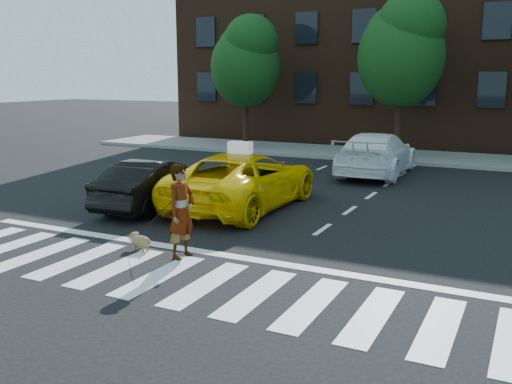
% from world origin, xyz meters
% --- Properties ---
extents(ground, '(120.00, 120.00, 0.00)m').
position_xyz_m(ground, '(0.00, 0.00, 0.00)').
color(ground, black).
rests_on(ground, ground).
extents(crosswalk, '(13.00, 2.40, 0.01)m').
position_xyz_m(crosswalk, '(0.00, 0.00, 0.01)').
color(crosswalk, silver).
rests_on(crosswalk, ground).
extents(stop_line, '(12.00, 0.30, 0.01)m').
position_xyz_m(stop_line, '(0.00, 1.60, 0.01)').
color(stop_line, silver).
rests_on(stop_line, ground).
extents(sidewalk_far, '(30.00, 4.00, 0.15)m').
position_xyz_m(sidewalk_far, '(0.00, 17.50, 0.07)').
color(sidewalk_far, slate).
rests_on(sidewalk_far, ground).
extents(building, '(26.00, 10.00, 12.00)m').
position_xyz_m(building, '(0.00, 25.00, 6.00)').
color(building, '#3F2516').
rests_on(building, ground).
extents(tree_left, '(3.39, 3.38, 6.50)m').
position_xyz_m(tree_left, '(-6.97, 17.00, 4.44)').
color(tree_left, black).
rests_on(tree_left, ground).
extents(tree_mid, '(3.69, 3.69, 7.10)m').
position_xyz_m(tree_mid, '(0.53, 17.00, 4.85)').
color(tree_mid, black).
rests_on(tree_mid, ground).
extents(taxi, '(2.58, 5.59, 1.55)m').
position_xyz_m(taxi, '(-1.19, 5.65, 0.78)').
color(taxi, yellow).
rests_on(taxi, ground).
extents(black_sedan, '(1.56, 4.15, 1.35)m').
position_xyz_m(black_sedan, '(-3.38, 4.51, 0.68)').
color(black_sedan, black).
rests_on(black_sedan, ground).
extents(white_suv, '(2.34, 5.47, 1.57)m').
position_xyz_m(white_suv, '(0.74, 12.62, 0.79)').
color(white_suv, white).
rests_on(white_suv, ground).
extents(woman, '(0.53, 0.75, 1.93)m').
position_xyz_m(woman, '(-0.22, 1.10, 0.96)').
color(woman, '#999999').
rests_on(woman, ground).
extents(dog, '(0.64, 0.37, 0.37)m').
position_xyz_m(dog, '(-1.30, 1.11, 0.22)').
color(dog, '#8D6248').
rests_on(dog, ground).
extents(taxi_sign, '(0.65, 0.28, 0.32)m').
position_xyz_m(taxi_sign, '(-1.19, 5.45, 1.71)').
color(taxi_sign, white).
rests_on(taxi_sign, taxi).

